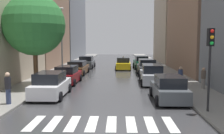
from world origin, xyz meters
name	(u,v)px	position (x,y,z in m)	size (l,w,h in m)	color
ground_plane	(113,69)	(0.00, 24.00, -0.02)	(28.00, 72.00, 0.04)	#343437
sidewalk_left	(67,68)	(-6.50, 24.00, 0.07)	(3.00, 72.00, 0.15)	gray
sidewalk_right	(160,68)	(6.50, 24.00, 0.07)	(3.00, 72.00, 0.15)	gray
crosswalk_stripes	(102,124)	(0.00, 1.02, 0.01)	(6.75, 2.20, 0.01)	silver
building_left_mid	(40,20)	(-11.00, 26.79, 6.89)	(6.00, 14.77, 13.78)	#8C6B56
building_left_far	(66,18)	(-11.00, 45.51, 8.87)	(6.00, 21.12, 17.73)	slate
building_right_mid	(204,13)	(11.00, 20.03, 7.17)	(6.00, 14.20, 14.35)	#8C6B56
building_right_far	(176,24)	(11.00, 34.55, 6.80)	(6.00, 12.76, 13.60)	#B2A38C
parked_car_left_nearest	(51,85)	(-3.87, 6.49, 0.80)	(2.16, 4.37, 1.71)	silver
parked_car_left_second	(67,75)	(-3.81, 11.70, 0.75)	(2.17, 4.22, 1.61)	maroon
parked_car_left_third	(78,68)	(-3.91, 17.97, 0.73)	(2.30, 4.84, 1.54)	brown
parked_car_left_fourth	(87,62)	(-3.75, 24.67, 0.79)	(2.19, 4.54, 1.70)	#474C51
parked_car_right_nearest	(169,89)	(3.99, 5.46, 0.76)	(2.09, 4.10, 1.63)	#474C51
parked_car_right_second	(152,75)	(3.75, 11.76, 0.82)	(2.22, 4.68, 1.75)	#B2B7BF
parked_car_right_third	(147,67)	(3.99, 17.79, 0.83)	(2.19, 4.36, 1.78)	#474C51
parked_car_right_fourth	(141,62)	(3.97, 24.40, 0.82)	(2.14, 4.68, 1.76)	#0C4C2D
taxi_midroad	(123,64)	(1.44, 23.05, 0.76)	(2.16, 4.66, 1.81)	yellow
pedestrian_foreground	(180,76)	(5.72, 9.53, 1.00)	(0.36, 0.36, 1.64)	gray
pedestrian_near_tree	(203,78)	(7.32, 8.90, 1.00)	(0.36, 0.36, 1.63)	gray
pedestrian_by_kerb	(8,87)	(-5.65, 3.89, 1.14)	(0.36, 0.36, 1.87)	navy
street_tree_left	(34,25)	(-5.94, 9.62, 5.08)	(4.90, 4.90, 7.40)	#513823
traffic_light_right_corner	(210,51)	(5.45, 2.68, 3.29)	(0.30, 0.42, 4.30)	black
lamp_post_left	(62,36)	(-5.55, 17.35, 4.36)	(0.60, 0.28, 7.35)	#595B60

